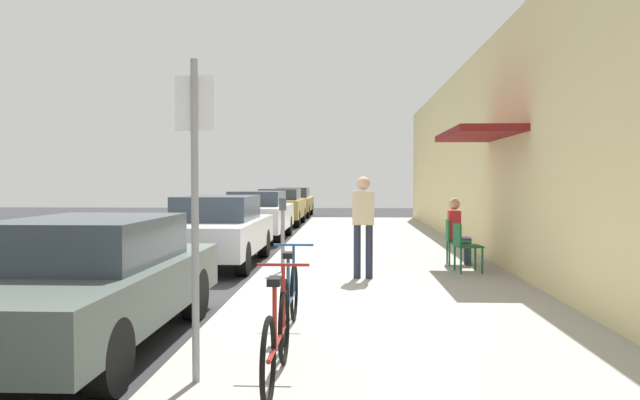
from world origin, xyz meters
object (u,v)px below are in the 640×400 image
cafe_chair_1 (454,239)px  pedestrian_standing (363,219)px  parked_car_0 (87,280)px  bicycle_1 (290,299)px  parked_car_1 (217,230)px  parking_meter (283,229)px  bicycle_0 (277,339)px  street_sign (195,194)px  parked_car_4 (293,202)px  parked_car_3 (280,206)px  parked_car_2 (257,214)px  seated_patron_1 (457,229)px  cafe_chair_0 (464,244)px

cafe_chair_1 → pedestrian_standing: (-1.81, -1.78, 0.50)m
parked_car_0 → bicycle_1: parked_car_0 is taller
parked_car_1 → bicycle_1: bearing=-70.4°
parking_meter → cafe_chair_1: (3.24, 1.04, -0.26)m
parked_car_1 → bicycle_1: parked_car_1 is taller
parked_car_0 → pedestrian_standing: pedestrian_standing is taller
parked_car_0 → bicycle_1: size_ratio=2.57×
bicycle_0 → bicycle_1: same height
parked_car_1 → street_sign: bearing=-78.7°
parked_car_0 → bicycle_0: (2.16, -1.37, -0.23)m
parked_car_0 → parked_car_4: bearing=90.0°
parked_car_3 → parked_car_2: bearing=-90.0°
bicycle_1 → street_sign: bearing=-110.1°
bicycle_1 → pedestrian_standing: 3.75m
parked_car_3 → bicycle_0: bearing=-83.5°
parked_car_0 → bicycle_1: bearing=7.5°
parked_car_4 → cafe_chair_1: bearing=-74.8°
street_sign → pedestrian_standing: (1.48, 5.23, -0.52)m
parked_car_3 → bicycle_0: 19.21m
street_sign → cafe_chair_1: (3.29, 7.01, -1.02)m
parked_car_2 → parked_car_1: bearing=-90.0°
bicycle_1 → parked_car_0: bearing=-172.5°
bicycle_1 → seated_patron_1: size_ratio=1.33×
parked_car_2 → parking_meter: size_ratio=3.33×
parked_car_3 → cafe_chair_0: (4.79, -13.07, -0.13)m
parked_car_0 → cafe_chair_1: parked_car_0 is taller
bicycle_1 → parked_car_3: bearing=96.9°
pedestrian_standing → parked_car_1: bearing=142.2°
parking_meter → parked_car_3: bearing=96.7°
parked_car_0 → parked_car_1: 6.18m
cafe_chair_0 → parked_car_1: bearing=162.2°
parking_meter → cafe_chair_1: bearing=17.8°
seated_patron_1 → parked_car_2: bearing=128.7°
cafe_chair_0 → cafe_chair_1: bearing=90.0°
street_sign → bicycle_0: size_ratio=1.52×
parked_car_1 → seated_patron_1: parked_car_1 is taller
parked_car_1 → bicycle_1: (2.10, -5.90, -0.26)m
parked_car_2 → bicycle_0: bearing=-80.6°
cafe_chair_1 → bicycle_1: bearing=-116.6°
pedestrian_standing → street_sign: bearing=-105.8°
parked_car_2 → parking_meter: 7.25m
parked_car_2 → street_sign: street_sign is taller
bicycle_1 → cafe_chair_0: size_ratio=1.97×
parked_car_1 → cafe_chair_0: size_ratio=5.06×
bicycle_1 → parking_meter: bearing=97.2°
pedestrian_standing → parked_car_2: bearing=110.9°
parked_car_0 → street_sign: street_sign is taller
parked_car_0 → street_sign: bearing=-42.2°
cafe_chair_0 → parked_car_4: bearing=104.4°
parked_car_3 → cafe_chair_0: bearing=-69.9°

